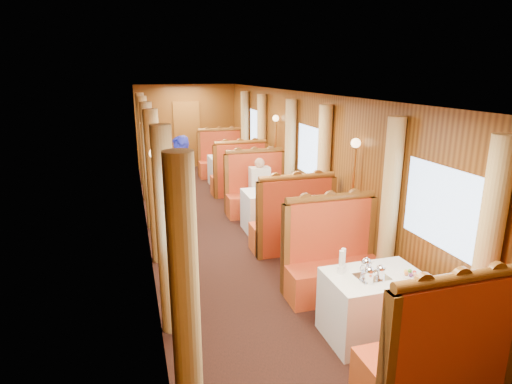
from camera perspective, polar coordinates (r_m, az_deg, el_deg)
name	(u,v)px	position (r m, az deg, el deg)	size (l,w,h in m)	color
floor	(233,234)	(7.88, -3.04, -5.56)	(3.00, 12.00, 0.01)	black
ceiling	(231,94)	(7.35, -3.32, 12.92)	(3.00, 12.00, 0.01)	silver
wall_far	(187,126)	(13.35, -9.22, 8.63)	(3.00, 2.50, 0.01)	brown
wall_left	(144,172)	(7.33, -14.67, 2.54)	(12.00, 2.50, 0.01)	brown
wall_right	(311,162)	(7.98, 7.38, 3.99)	(12.00, 2.50, 0.01)	brown
doorway_far	(187,135)	(13.35, -9.15, 7.55)	(0.80, 0.04, 2.00)	brown
table_near	(374,306)	(5.04, 15.40, -14.45)	(1.05, 0.72, 0.75)	white
banquette_near_fwd	(436,360)	(4.33, 22.87, -19.89)	(1.30, 0.55, 1.34)	#AB1B13
banquette_near_aft	(332,264)	(5.79, 10.16, -9.39)	(1.30, 0.55, 1.34)	#AB1B13
table_mid	(272,211)	(7.95, 2.19, -2.49)	(1.05, 0.72, 0.75)	white
banquette_mid_fwd	(292,226)	(7.03, 4.84, -4.59)	(1.30, 0.55, 1.34)	#AB1B13
banquette_mid_aft	(257,194)	(8.86, 0.11, -0.22)	(1.30, 0.55, 1.34)	#AB1B13
table_far	(230,170)	(11.20, -3.52, 2.90)	(1.05, 0.72, 0.75)	white
banquette_far_fwd	(239,177)	(10.23, -2.24, 1.96)	(1.30, 0.55, 1.34)	#AB1B13
banquette_far_aft	(222,161)	(12.16, -4.61, 4.14)	(1.30, 0.55, 1.34)	#AB1B13
tea_tray	(372,277)	(4.79, 15.19, -10.89)	(0.34, 0.26, 0.01)	silver
teapot_left	(369,277)	(4.64, 14.83, -10.89)	(0.17, 0.13, 0.14)	silver
teapot_right	(380,274)	(4.75, 16.25, -10.49)	(0.15, 0.12, 0.13)	silver
teapot_back	(366,268)	(4.83, 14.44, -9.76)	(0.17, 0.13, 0.14)	silver
fruit_plate	(410,274)	(4.94, 19.87, -10.29)	(0.20, 0.20, 0.05)	white
cup_inboard	(341,264)	(4.77, 11.27, -9.45)	(0.08, 0.08, 0.26)	white
cup_outboard	(343,262)	(4.82, 11.52, -9.15)	(0.08, 0.08, 0.26)	white
rose_vase_mid	(273,181)	(7.81, 2.29, 1.41)	(0.06, 0.06, 0.36)	silver
rose_vase_far	(228,150)	(11.07, -3.70, 5.67)	(0.06, 0.06, 0.36)	silver
window_left_near	(161,236)	(3.91, -12.58, -5.77)	(1.20, 0.90, 0.01)	#8CADD8
curtain_left_near_a	(185,306)	(3.34, -9.40, -14.81)	(0.22, 0.22, 2.35)	#DDB971
curtain_left_near_b	(167,233)	(4.75, -11.83, -5.40)	(0.22, 0.22, 2.35)	#DDB971
window_right_near	(441,207)	(5.03, 23.45, -1.88)	(1.20, 0.90, 0.01)	#8CADD8
curtain_right_near_a	(486,261)	(4.52, 28.31, -8.16)	(0.22, 0.22, 2.35)	#DDB971
curtain_right_near_b	(389,211)	(5.64, 17.34, -2.39)	(0.22, 0.22, 2.35)	#DDB971
window_left_mid	(144,161)	(7.29, -14.66, 4.08)	(1.20, 0.90, 0.01)	#8CADD8
curtain_left_mid_a	(155,188)	(6.59, -13.31, 0.51)	(0.22, 0.22, 2.35)	#DDB971
curtain_left_mid_b	(150,167)	(8.11, -14.01, 3.29)	(0.22, 0.22, 2.35)	#DDB971
window_right_mid	(311,151)	(7.94, 7.33, 5.39)	(1.20, 0.90, 0.01)	#8CADD8
curtain_right_mid_a	(323,176)	(7.26, 8.95, 2.14)	(0.22, 0.22, 2.35)	#DDB971
curtain_right_mid_b	(290,158)	(8.66, 4.57, 4.48)	(0.22, 0.22, 2.35)	#DDB971
window_left_far	(138,133)	(10.74, -15.42, 7.65)	(1.20, 0.90, 0.01)	#8CADD8
curtain_left_far_a	(145,149)	(10.01, -14.58, 5.56)	(0.22, 0.22, 2.35)	#DDB971
curtain_left_far_b	(142,139)	(11.55, -14.91, 6.84)	(0.22, 0.22, 2.35)	#DDB971
window_right_far	(257,128)	(11.19, 0.09, 8.52)	(1.20, 0.90, 0.01)	#8CADD8
curtain_right_far_a	(262,143)	(10.46, 0.76, 6.49)	(0.22, 0.22, 2.35)	#DDB971
curtain_right_far_b	(245,135)	(11.95, -1.47, 7.64)	(0.22, 0.22, 2.35)	#DDB971
sconce_left_fore	(157,192)	(5.60, -13.03, 0.06)	(0.14, 0.14, 1.95)	#BF8C3F
sconce_right_fore	(354,177)	(6.38, 12.89, 1.98)	(0.14, 0.14, 1.95)	#BF8C3F
sconce_left_aft	(145,147)	(9.02, -14.54, 5.84)	(0.14, 0.14, 1.95)	#BF8C3F
sconce_right_aft	(275,141)	(9.53, 2.62, 6.83)	(0.14, 0.14, 1.95)	#BF8C3F
steward	(181,183)	(8.07, -9.96, 1.25)	(0.64, 0.42, 1.75)	navy
passenger	(260,181)	(8.56, 0.54, 1.43)	(0.40, 0.44, 0.76)	beige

